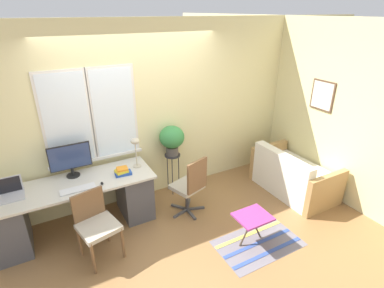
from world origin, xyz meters
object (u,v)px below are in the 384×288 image
laptop (7,194)px  mouse (102,183)px  desk_chair_wooden (96,223)px  plant_stand (173,160)px  monitor (70,159)px  folding_stool (253,218)px  potted_plant (172,138)px  office_chair_swivel (190,185)px  book_stack (122,172)px  desk_lamp (135,145)px  couch_loveseat (292,177)px  keyboard (78,189)px

laptop → mouse: (1.06, -0.24, -0.04)m
desk_chair_wooden → plant_stand: (1.40, 0.84, 0.12)m
monitor → folding_stool: 2.49m
potted_plant → plant_stand: bearing=90.0°
potted_plant → office_chair_swivel: bearing=-92.3°
plant_stand → folding_stool: size_ratio=1.56×
laptop → monitor: (0.77, 0.16, 0.20)m
office_chair_swivel → book_stack: bearing=-38.0°
laptop → folding_stool: laptop is taller
desk_lamp → monitor: bearing=169.5°
book_stack → plant_stand: bearing=19.8°
office_chair_swivel → mouse: bearing=-27.6°
mouse → desk_chair_wooden: (-0.20, -0.40, -0.28)m
folding_stool → mouse: bearing=144.3°
laptop → desk_chair_wooden: (0.86, -0.64, -0.31)m
desk_chair_wooden → potted_plant: (1.40, 0.84, 0.50)m
book_stack → couch_loveseat: bearing=-13.1°
plant_stand → keyboard: bearing=-164.1°
keyboard → desk_chair_wooden: 0.50m
monitor → couch_loveseat: size_ratio=0.40×
keyboard → potted_plant: (1.50, 0.43, 0.22)m
keyboard → desk_lamp: size_ratio=0.98×
monitor → desk_lamp: monitor is taller
monitor → mouse: bearing=-54.3°
potted_plant → laptop: bearing=-175.0°
mouse → folding_stool: (1.57, -1.13, -0.37)m
desk_chair_wooden → couch_loveseat: desk_chair_wooden is taller
keyboard → book_stack: book_stack is taller
potted_plant → desk_chair_wooden: bearing=-149.1°
desk_chair_wooden → office_chair_swivel: (1.38, 0.19, 0.01)m
laptop → book_stack: (1.37, -0.13, -0.00)m
book_stack → office_chair_swivel: 0.98m
office_chair_swivel → desk_lamp: bearing=-53.8°
keyboard → plant_stand: bearing=15.9°
mouse → plant_stand: (1.20, 0.44, -0.16)m
office_chair_swivel → desk_chair_wooden: bearing=-9.7°
keyboard → book_stack: bearing=9.8°
desk_chair_wooden → plant_stand: size_ratio=1.22×
keyboard → folding_stool: size_ratio=0.98×
couch_loveseat → mouse: bearing=80.4°
monitor → office_chair_swivel: bearing=-22.6°
mouse → laptop: bearing=167.2°
laptop → keyboard: bearing=-16.7°
keyboard → desk_chair_wooden: bearing=-76.5°
desk_lamp → book_stack: bearing=-152.1°
desk_lamp → desk_chair_wooden: bearing=-139.4°
couch_loveseat → folding_stool: (-1.36, -0.64, 0.11)m
keyboard → plant_stand: (1.50, 0.43, -0.15)m
book_stack → office_chair_swivel: bearing=-20.3°
couch_loveseat → plant_stand: (-1.73, 0.94, 0.32)m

